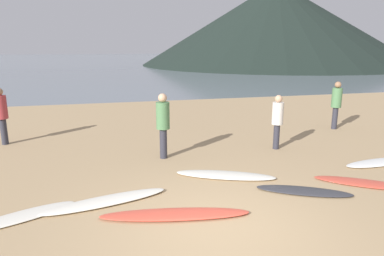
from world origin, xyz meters
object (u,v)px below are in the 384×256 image
surfboard_5 (365,183)px  person_1 (163,121)px  surfboard_3 (225,175)px  person_0 (278,118)px  surfboard_1 (105,201)px  surfboard_4 (304,191)px  surfboard_6 (380,162)px  surfboard_2 (175,214)px  surfboard_0 (20,217)px  person_2 (1,112)px  person_3 (336,101)px

surfboard_5 → person_1: (-4.00, 2.88, 1.01)m
surfboard_3 → person_0: (2.19, 1.76, 0.90)m
surfboard_1 → surfboard_4: bearing=-20.4°
surfboard_6 → surfboard_1: bearing=-178.8°
person_1 → surfboard_2: bearing=95.4°
surfboard_3 → person_1: bearing=147.6°
surfboard_0 → surfboard_3: size_ratio=0.84×
surfboard_4 → person_2: 8.90m
surfboard_0 → surfboard_2: surfboard_2 is taller
surfboard_4 → person_3: bearing=75.6°
surfboard_5 → surfboard_0: bearing=-147.1°
surfboard_6 → person_1: person_1 is taller
surfboard_4 → surfboard_2: bearing=-145.8°
person_0 → person_2: person_2 is taller
surfboard_5 → surfboard_4: bearing=-143.7°
surfboard_2 → surfboard_6: 5.87m
surfboard_1 → person_0: 5.58m
surfboard_3 → surfboard_4: 1.78m
person_2 → person_1: bearing=63.0°
surfboard_1 → surfboard_2: surfboard_1 is taller
surfboard_3 → surfboard_2: bearing=-110.0°
surfboard_3 → surfboard_5: bearing=0.9°
surfboard_2 → surfboard_5: bearing=15.7°
surfboard_3 → person_3: bearing=56.4°
surfboard_6 → surfboard_0: bearing=-178.0°
surfboard_2 → surfboard_5: (4.34, 0.43, -0.01)m
surfboard_1 → person_2: size_ratio=1.41×
person_3 → surfboard_0: bearing=3.4°
surfboard_1 → person_2: 5.86m
person_2 → person_3: (11.10, -0.67, -0.01)m
surfboard_5 → person_0: bearing=136.6°
surfboard_6 → person_1: (-5.34, 1.81, 1.00)m
surfboard_0 → surfboard_6: 8.41m
surfboard_4 → surfboard_6: 3.09m
surfboard_0 → surfboard_1: 1.50m
surfboard_6 → person_0: size_ratio=1.30×
person_0 → surfboard_6: bearing=160.0°
surfboard_2 → person_2: person_2 is taller
surfboard_3 → surfboard_5: (2.83, -1.17, -0.01)m
surfboard_1 → person_1: size_ratio=1.40×
surfboard_2 → person_1: person_1 is taller
surfboard_0 → surfboard_4: 5.49m
person_0 → surfboard_0: bearing=46.7°
surfboard_1 → person_0: (4.90, 2.52, 0.89)m
surfboard_0 → person_1: (3.02, 2.72, 1.01)m
person_2 → surfboard_2: bearing=37.7°
surfboard_3 → person_1: size_ratio=1.31×
surfboard_4 → person_0: person_0 is taller
surfboard_6 → person_3: 3.95m
surfboard_5 → person_2: 10.12m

